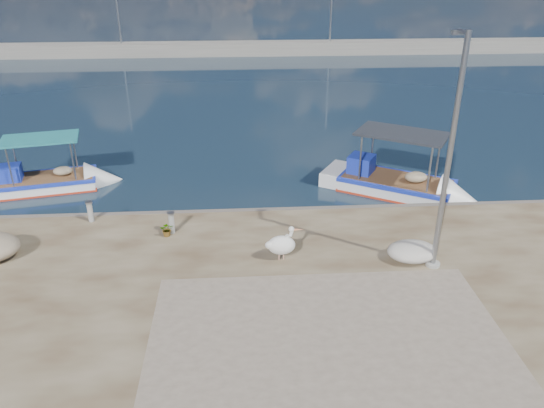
{
  "coord_description": "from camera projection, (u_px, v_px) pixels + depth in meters",
  "views": [
    {
      "loc": [
        -1.08,
        -12.82,
        9.35
      ],
      "look_at": [
        0.0,
        3.8,
        1.3
      ],
      "focal_mm": 35.0,
      "sensor_mm": 36.0,
      "label": 1
    }
  ],
  "objects": [
    {
      "name": "bollard_near",
      "position": [
        171.0,
        222.0,
        18.11
      ],
      "size": [
        0.26,
        0.26,
        0.78
      ],
      "color": "gray",
      "rests_on": "quay"
    },
    {
      "name": "bollard_far",
      "position": [
        90.0,
        211.0,
        18.88
      ],
      "size": [
        0.26,
        0.26,
        0.79
      ],
      "color": "gray",
      "rests_on": "quay"
    },
    {
      "name": "potted_plant",
      "position": [
        167.0,
        229.0,
        17.99
      ],
      "size": [
        0.48,
        0.43,
        0.5
      ],
      "primitive_type": "imported",
      "rotation": [
        0.0,
        0.0,
        0.1
      ],
      "color": "#33722D",
      "rests_on": "quay"
    },
    {
      "name": "net_pile_d",
      "position": [
        412.0,
        251.0,
        16.59
      ],
      "size": [
        1.57,
        1.18,
        0.59
      ],
      "primitive_type": "ellipsoid",
      "color": "#BCB8AE",
      "rests_on": "quay"
    },
    {
      "name": "ground",
      "position": [
        280.0,
        299.0,
        15.65
      ],
      "size": [
        1400.0,
        1400.0,
        0.0
      ],
      "primitive_type": "plane",
      "color": "#162635",
      "rests_on": "ground"
    },
    {
      "name": "boat_right",
      "position": [
        395.0,
        187.0,
        22.45
      ],
      "size": [
        6.57,
        5.11,
        3.08
      ],
      "rotation": [
        0.0,
        0.0,
        -0.54
      ],
      "color": "white",
      "rests_on": "ground"
    },
    {
      "name": "quay_patch",
      "position": [
        332.0,
        354.0,
        12.8
      ],
      "size": [
        9.0,
        7.0,
        0.01
      ],
      "primitive_type": "cube",
      "color": "gray",
      "rests_on": "quay"
    },
    {
      "name": "breakwater",
      "position": [
        248.0,
        48.0,
        51.33
      ],
      "size": [
        120.0,
        2.2,
        7.5
      ],
      "color": "gray",
      "rests_on": "ground"
    },
    {
      "name": "pelican",
      "position": [
        282.0,
        245.0,
        16.49
      ],
      "size": [
        1.19,
        0.65,
        1.14
      ],
      "rotation": [
        0.0,
        0.0,
        0.13
      ],
      "color": "tan",
      "rests_on": "quay"
    },
    {
      "name": "boat_left",
      "position": [
        47.0,
        184.0,
        22.8
      ],
      "size": [
        5.79,
        2.92,
        2.66
      ],
      "rotation": [
        0.0,
        0.0,
        0.21
      ],
      "color": "white",
      "rests_on": "ground"
    },
    {
      "name": "lamp_post",
      "position": [
        448.0,
        166.0,
        15.0
      ],
      "size": [
        0.44,
        0.96,
        7.0
      ],
      "color": "gray",
      "rests_on": "quay"
    }
  ]
}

